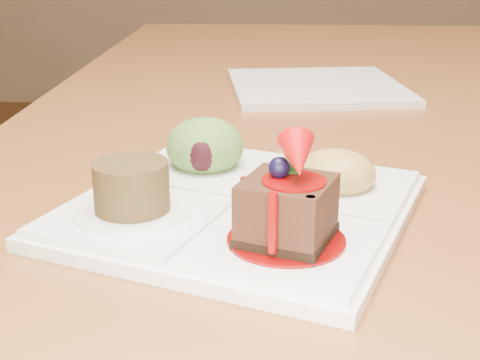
{
  "coord_description": "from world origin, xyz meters",
  "views": [
    {
      "loc": [
        -0.14,
        -1.03,
        0.99
      ],
      "look_at": [
        -0.16,
        -0.47,
        0.79
      ],
      "focal_mm": 50.0,
      "sensor_mm": 36.0,
      "label": 1
    }
  ],
  "objects": [
    {
      "name": "sampler_plate",
      "position": [
        -0.16,
        -0.47,
        0.77
      ],
      "size": [
        0.37,
        0.37,
        0.11
      ],
      "rotation": [
        0.0,
        0.0,
        -0.36
      ],
      "color": "white",
      "rests_on": "dining_table"
    },
    {
      "name": "second_plate",
      "position": [
        -0.06,
        0.05,
        0.76
      ],
      "size": [
        0.31,
        0.31,
        0.01
      ],
      "primitive_type": "cube",
      "rotation": [
        0.0,
        0.0,
        0.14
      ],
      "color": "white",
      "rests_on": "dining_table"
    },
    {
      "name": "dining_table",
      "position": [
        0.0,
        0.0,
        0.68
      ],
      "size": [
        1.0,
        1.8,
        0.75
      ],
      "color": "brown",
      "rests_on": "ground"
    }
  ]
}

